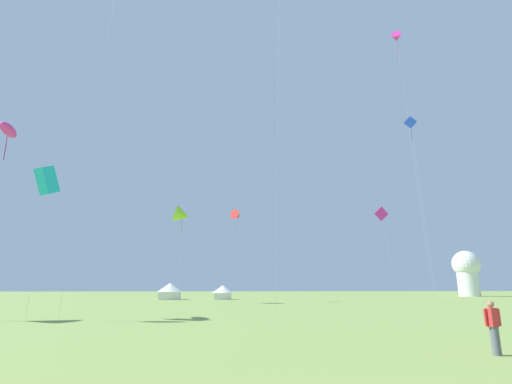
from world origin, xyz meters
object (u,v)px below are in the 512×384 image
at_px(kite_magenta_parafoil, 8,130).
at_px(observatory_dome, 467,271).
at_px(kite_blue_diamond, 411,129).
at_px(festival_tent_left, 223,292).
at_px(festival_tent_right, 170,290).
at_px(kite_lime_delta, 182,215).
at_px(kite_magenta_delta, 397,38).
at_px(kite_red_delta, 237,216).
at_px(kite_magenta_diamond, 381,215).
at_px(kite_cyan_box, 47,181).
at_px(person_spectator, 494,328).

bearing_deg(kite_magenta_parafoil, observatory_dome, 37.90).
height_order(kite_blue_diamond, observatory_dome, kite_blue_diamond).
bearing_deg(kite_magenta_parafoil, festival_tent_left, 66.56).
bearing_deg(festival_tent_right, festival_tent_left, 0.00).
bearing_deg(observatory_dome, kite_lime_delta, -152.31).
height_order(kite_magenta_delta, kite_lime_delta, kite_magenta_delta).
bearing_deg(kite_red_delta, kite_magenta_diamond, -8.47).
bearing_deg(kite_blue_diamond, kite_cyan_box, -156.80).
relative_size(kite_cyan_box, kite_magenta_diamond, 0.77).
distance_m(kite_magenta_delta, person_spectator, 52.44).
relative_size(kite_magenta_delta, kite_red_delta, 2.65).
height_order(kite_blue_diamond, festival_tent_left, kite_blue_diamond).
height_order(kite_magenta_parafoil, kite_magenta_diamond, kite_magenta_parafoil).
height_order(kite_blue_diamond, festival_tent_right, kite_blue_diamond).
xyz_separation_m(kite_magenta_parafoil, festival_tent_left, (17.98, 41.49, -13.44)).
xyz_separation_m(kite_magenta_parafoil, kite_magenta_diamond, (42.81, 27.20, -1.47)).
xyz_separation_m(kite_cyan_box, observatory_dome, (72.26, 61.64, -4.07)).
bearing_deg(festival_tent_right, kite_magenta_delta, -37.16).
bearing_deg(festival_tent_right, kite_magenta_diamond, -22.61).
bearing_deg(kite_magenta_diamond, kite_lime_delta, -177.14).
bearing_deg(kite_magenta_delta, festival_tent_left, 133.53).
relative_size(kite_cyan_box, person_spectator, 6.49).
relative_size(kite_lime_delta, kite_magenta_diamond, 0.95).
relative_size(kite_red_delta, festival_tent_right, 3.23).
bearing_deg(kite_magenta_diamond, observatory_dome, 43.81).
bearing_deg(observatory_dome, kite_magenta_delta, -128.09).
distance_m(kite_red_delta, festival_tent_right, 19.80).
bearing_deg(kite_lime_delta, kite_cyan_box, -104.85).
height_order(kite_magenta_parafoil, kite_cyan_box, kite_magenta_parafoil).
xyz_separation_m(festival_tent_left, observatory_dome, (58.75, 18.25, 4.63)).
xyz_separation_m(kite_red_delta, festival_tent_left, (-2.05, 10.89, -12.08)).
distance_m(kite_magenta_parafoil, festival_tent_left, 47.17).
height_order(kite_lime_delta, kite_red_delta, kite_red_delta).
bearing_deg(festival_tent_right, kite_magenta_parafoil, -101.59).
xyz_separation_m(kite_red_delta, observatory_dome, (56.70, 29.15, -7.45)).
height_order(kite_cyan_box, person_spectator, kite_cyan_box).
distance_m(kite_red_delta, observatory_dome, 64.19).
bearing_deg(kite_magenta_parafoil, festival_tent_right, 78.41).
xyz_separation_m(festival_tent_right, festival_tent_left, (9.47, 0.00, -0.23)).
relative_size(festival_tent_left, observatory_dome, 0.36).
relative_size(kite_red_delta, person_spectator, 8.33).
bearing_deg(observatory_dome, festival_tent_right, -165.02).
relative_size(kite_blue_diamond, observatory_dome, 2.24).
bearing_deg(festival_tent_left, festival_tent_right, 180.00).
bearing_deg(kite_red_delta, kite_magenta_delta, -33.47).
bearing_deg(kite_cyan_box, observatory_dome, 40.46).
relative_size(kite_magenta_delta, observatory_dome, 3.53).
relative_size(kite_magenta_diamond, observatory_dome, 1.35).
bearing_deg(kite_blue_diamond, festival_tent_left, 131.93).
relative_size(kite_lime_delta, kite_red_delta, 0.97).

